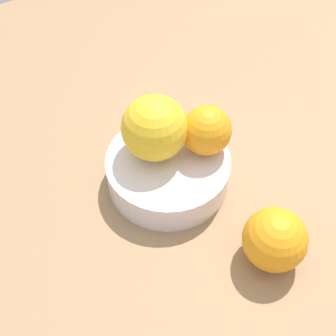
{
  "coord_description": "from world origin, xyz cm",
  "views": [
    {
      "loc": [
        -20.44,
        -32.26,
        50.51
      ],
      "look_at": [
        0.0,
        0.0,
        2.73
      ],
      "focal_mm": 48.81,
      "sensor_mm": 36.0,
      "label": 1
    }
  ],
  "objects_px": {
    "orange_in_bowl_0": "(206,130)",
    "orange_loose_0": "(275,240)",
    "orange_in_bowl_1": "(154,128)",
    "fruit_bowl": "(168,171)"
  },
  "relations": [
    {
      "from": "orange_in_bowl_0",
      "to": "orange_loose_0",
      "type": "xyz_separation_m",
      "value": [
        -0.01,
        -0.16,
        -0.04
      ]
    },
    {
      "from": "fruit_bowl",
      "to": "orange_in_bowl_0",
      "type": "height_order",
      "value": "orange_in_bowl_0"
    },
    {
      "from": "orange_in_bowl_1",
      "to": "orange_loose_0",
      "type": "height_order",
      "value": "orange_in_bowl_1"
    },
    {
      "from": "fruit_bowl",
      "to": "orange_in_bowl_0",
      "type": "relative_size",
      "value": 2.53
    },
    {
      "from": "orange_in_bowl_0",
      "to": "orange_in_bowl_1",
      "type": "xyz_separation_m",
      "value": [
        -0.06,
        0.03,
        0.01
      ]
    },
    {
      "from": "orange_in_bowl_1",
      "to": "orange_loose_0",
      "type": "relative_size",
      "value": 1.11
    },
    {
      "from": "orange_in_bowl_0",
      "to": "orange_loose_0",
      "type": "relative_size",
      "value": 0.85
    },
    {
      "from": "orange_in_bowl_1",
      "to": "orange_in_bowl_0",
      "type": "bearing_deg",
      "value": -27.7
    },
    {
      "from": "fruit_bowl",
      "to": "orange_in_bowl_1",
      "type": "bearing_deg",
      "value": 105.11
    },
    {
      "from": "fruit_bowl",
      "to": "orange_loose_0",
      "type": "distance_m",
      "value": 0.17
    }
  ]
}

